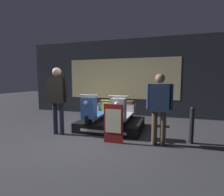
% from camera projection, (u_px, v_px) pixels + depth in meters
% --- Properties ---
extents(ground_plane, '(30.00, 30.00, 0.00)m').
position_uv_depth(ground_plane, '(88.00, 140.00, 4.39)').
color(ground_plane, '#2D2D33').
extents(shop_wall_back, '(8.64, 0.09, 3.20)m').
position_uv_depth(shop_wall_back, '(122.00, 78.00, 7.48)').
color(shop_wall_back, '#23282D').
rests_on(shop_wall_back, ground_plane).
extents(display_platform, '(1.88, 1.50, 0.28)m').
position_uv_depth(display_platform, '(111.00, 124.00, 5.37)').
color(display_platform, black).
rests_on(display_platform, ground_plane).
extents(scooter_display_left, '(0.52, 1.79, 0.83)m').
position_uv_depth(scooter_display_left, '(98.00, 109.00, 5.41)').
color(scooter_display_left, black).
rests_on(scooter_display_left, display_platform).
extents(scooter_display_right, '(0.52, 1.79, 0.83)m').
position_uv_depth(scooter_display_right, '(124.00, 111.00, 5.17)').
color(scooter_display_right, black).
rests_on(scooter_display_right, display_platform).
extents(scooter_backrow_0, '(0.52, 1.79, 0.83)m').
position_uv_depth(scooter_backrow_0, '(95.00, 111.00, 6.76)').
color(scooter_backrow_0, black).
rests_on(scooter_backrow_0, ground_plane).
extents(scooter_backrow_1, '(0.52, 1.79, 0.83)m').
position_uv_depth(scooter_backrow_1, '(114.00, 112.00, 6.53)').
color(scooter_backrow_1, black).
rests_on(scooter_backrow_1, ground_plane).
extents(person_left_browsing, '(0.61, 0.25, 1.84)m').
position_uv_depth(person_left_browsing, '(58.00, 95.00, 4.77)').
color(person_left_browsing, '#232838').
rests_on(person_left_browsing, ground_plane).
extents(person_right_browsing, '(0.59, 0.24, 1.65)m').
position_uv_depth(person_right_browsing, '(159.00, 103.00, 3.99)').
color(person_right_browsing, '#473828').
rests_on(person_right_browsing, ground_plane).
extents(price_sign_board, '(0.47, 0.04, 0.94)m').
position_uv_depth(price_sign_board, '(113.00, 124.00, 4.14)').
color(price_sign_board, maroon).
rests_on(price_sign_board, ground_plane).
extents(street_bollard, '(0.11, 0.11, 0.88)m').
position_uv_depth(street_bollard, '(192.00, 125.00, 4.13)').
color(street_bollard, black).
rests_on(street_bollard, ground_plane).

